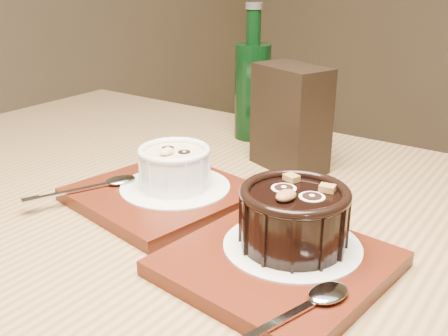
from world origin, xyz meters
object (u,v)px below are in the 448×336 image
object	(u,v)px
tray_right	(277,264)
ramekin_dark	(294,214)
condiment_stand	(291,118)
tray_left	(163,194)
ramekin_white	(174,165)
table	(211,305)
green_bottle	(252,88)

from	to	relation	value
tray_right	ramekin_dark	size ratio (longest dim) A/B	1.77
tray_right	condiment_stand	world-z (taller)	condiment_stand
tray_right	condiment_stand	size ratio (longest dim) A/B	1.29
tray_right	ramekin_dark	world-z (taller)	ramekin_dark
tray_left	condiment_stand	world-z (taller)	condiment_stand
ramekin_white	ramekin_dark	distance (m)	0.18
ramekin_white	condiment_stand	size ratio (longest dim) A/B	0.61
tray_right	ramekin_dark	xyz separation A→B (m)	(0.00, 0.02, 0.04)
table	tray_right	bearing A→B (deg)	-11.94
tray_right	table	bearing A→B (deg)	168.06
ramekin_dark	green_bottle	size ratio (longest dim) A/B	0.49
condiment_stand	tray_right	bearing A→B (deg)	-61.40
ramekin_white	ramekin_dark	size ratio (longest dim) A/B	0.83
tray_right	green_bottle	distance (m)	0.40
ramekin_dark	table	bearing A→B (deg)	-174.94
table	tray_right	distance (m)	0.14
ramekin_white	tray_right	world-z (taller)	ramekin_white
ramekin_dark	green_bottle	distance (m)	0.38
ramekin_dark	condiment_stand	size ratio (longest dim) A/B	0.73
tray_left	ramekin_white	bearing A→B (deg)	50.12
ramekin_white	tray_right	bearing A→B (deg)	-19.83
table	ramekin_dark	xyz separation A→B (m)	(0.09, 0.00, 0.14)
table	tray_left	distance (m)	0.14
ramekin_white	ramekin_dark	xyz separation A→B (m)	(0.18, -0.04, 0.01)
tray_left	green_bottle	distance (m)	0.28
tray_right	condiment_stand	distance (m)	0.27
ramekin_white	tray_right	xyz separation A→B (m)	(0.18, -0.06, -0.04)
tray_right	green_bottle	xyz separation A→B (m)	(-0.24, 0.31, 0.07)
table	tray_right	world-z (taller)	tray_right
ramekin_white	condiment_stand	world-z (taller)	condiment_stand
ramekin_dark	green_bottle	world-z (taller)	green_bottle
tray_left	condiment_stand	distance (m)	0.21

